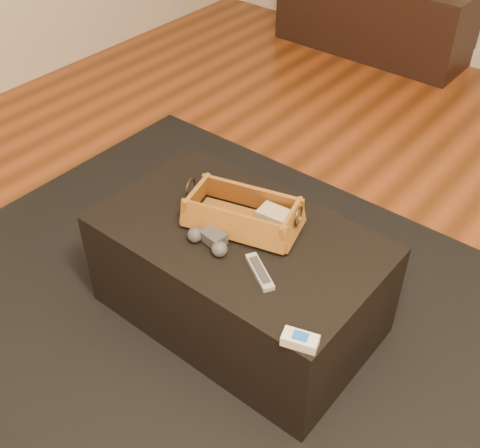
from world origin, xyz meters
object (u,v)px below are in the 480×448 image
Objects in this scene: wicker_basket at (243,215)px; cream_gadget at (300,340)px; ottoman at (239,276)px; silver_remote at (260,272)px; tv_remote at (236,221)px; media_cabinet at (374,14)px; game_controller at (210,240)px.

wicker_basket is 0.55m from cream_gadget.
silver_remote is (0.18, -0.12, 0.22)m from ottoman.
tv_remote is at bearing 149.88° from ottoman.
tv_remote is at bearing 147.29° from silver_remote.
media_cabinet reaches higher than silver_remote.
cream_gadget reaches higher than silver_remote.
cream_gadget is at bearing -34.04° from wicker_basket.
game_controller reaches higher than silver_remote.
media_cabinet reaches higher than tv_remote.
game_controller is at bearing -96.44° from wicker_basket.
wicker_basket is at bearing 145.96° from cream_gadget.
cream_gadget is at bearing -65.03° from media_cabinet.
game_controller reaches higher than cream_gadget.
silver_remote reaches higher than ottoman.
media_cabinet reaches higher than ottoman.
game_controller is (-0.00, -0.13, 0.00)m from tv_remote.
wicker_basket reaches higher than silver_remote.
ottoman is 0.26m from wicker_basket.
wicker_basket reaches higher than cream_gadget.
media_cabinet is 2.83m from silver_remote.
media_cabinet is at bearing 108.80° from ottoman.
media_cabinet is at bearing 107.39° from game_controller.
ottoman is 4.75× the size of tv_remote.
silver_remote is at bearing 149.62° from cream_gadget.
cream_gadget reaches higher than ottoman.
tv_remote is 0.55m from cream_gadget.
media_cabinet is 3.01× the size of wicker_basket.
ottoman is at bearing -71.20° from media_cabinet.
ottoman is (0.85, -2.51, -0.04)m from media_cabinet.
tv_remote is 0.03m from wicker_basket.
tv_remote is 0.48× the size of wicker_basket.
wicker_basket is 0.25m from silver_remote.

